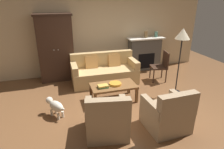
{
  "coord_description": "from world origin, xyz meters",
  "views": [
    {
      "loc": [
        -1.45,
        -3.77,
        2.44
      ],
      "look_at": [
        -0.09,
        0.76,
        0.55
      ],
      "focal_mm": 31.78,
      "sensor_mm": 36.0,
      "label": 1
    }
  ],
  "objects_px": {
    "couch": "(104,72)",
    "coffee_table": "(113,87)",
    "fruit_bowl": "(115,84)",
    "armchair_near_right": "(167,115)",
    "armchair_near_left": "(107,120)",
    "side_chair_wooden": "(162,64)",
    "book_stack": "(103,86)",
    "dog": "(55,106)",
    "floor_lamp": "(182,38)",
    "armoire": "(56,48)",
    "mantel_vase_bronze": "(146,34)",
    "mantel_vase_jade": "(156,34)",
    "fireplace": "(144,53)"
  },
  "relations": [
    {
      "from": "couch",
      "to": "coffee_table",
      "type": "height_order",
      "value": "couch"
    },
    {
      "from": "fruit_bowl",
      "to": "armchair_near_right",
      "type": "relative_size",
      "value": 0.34
    },
    {
      "from": "armchair_near_left",
      "to": "side_chair_wooden",
      "type": "bearing_deg",
      "value": 41.58
    },
    {
      "from": "book_stack",
      "to": "dog",
      "type": "bearing_deg",
      "value": -168.09
    },
    {
      "from": "floor_lamp",
      "to": "armchair_near_left",
      "type": "bearing_deg",
      "value": -152.9
    },
    {
      "from": "armoire",
      "to": "book_stack",
      "type": "height_order",
      "value": "armoire"
    },
    {
      "from": "mantel_vase_bronze",
      "to": "dog",
      "type": "relative_size",
      "value": 0.45
    },
    {
      "from": "fruit_bowl",
      "to": "mantel_vase_bronze",
      "type": "height_order",
      "value": "mantel_vase_bronze"
    },
    {
      "from": "fruit_bowl",
      "to": "dog",
      "type": "distance_m",
      "value": 1.48
    },
    {
      "from": "couch",
      "to": "mantel_vase_jade",
      "type": "distance_m",
      "value": 2.32
    },
    {
      "from": "dog",
      "to": "floor_lamp",
      "type": "bearing_deg",
      "value": 4.4
    },
    {
      "from": "fireplace",
      "to": "mantel_vase_jade",
      "type": "bearing_deg",
      "value": -2.7
    },
    {
      "from": "mantel_vase_bronze",
      "to": "armchair_near_left",
      "type": "bearing_deg",
      "value": -125.62
    },
    {
      "from": "coffee_table",
      "to": "book_stack",
      "type": "xyz_separation_m",
      "value": [
        -0.28,
        -0.07,
        0.09
      ]
    },
    {
      "from": "couch",
      "to": "dog",
      "type": "relative_size",
      "value": 3.91
    },
    {
      "from": "fireplace",
      "to": "side_chair_wooden",
      "type": "relative_size",
      "value": 1.4
    },
    {
      "from": "mantel_vase_bronze",
      "to": "mantel_vase_jade",
      "type": "height_order",
      "value": "mantel_vase_bronze"
    },
    {
      "from": "fireplace",
      "to": "book_stack",
      "type": "relative_size",
      "value": 5.03
    },
    {
      "from": "armchair_near_right",
      "to": "mantel_vase_jade",
      "type": "bearing_deg",
      "value": 66.24
    },
    {
      "from": "side_chair_wooden",
      "to": "floor_lamp",
      "type": "distance_m",
      "value": 1.3
    },
    {
      "from": "fireplace",
      "to": "couch",
      "type": "height_order",
      "value": "fireplace"
    },
    {
      "from": "armchair_near_right",
      "to": "floor_lamp",
      "type": "relative_size",
      "value": 0.51
    },
    {
      "from": "book_stack",
      "to": "mantel_vase_bronze",
      "type": "relative_size",
      "value": 1.14
    },
    {
      "from": "book_stack",
      "to": "dog",
      "type": "height_order",
      "value": "book_stack"
    },
    {
      "from": "mantel_vase_bronze",
      "to": "armchair_near_right",
      "type": "bearing_deg",
      "value": -107.91
    },
    {
      "from": "side_chair_wooden",
      "to": "mantel_vase_jade",
      "type": "bearing_deg",
      "value": 72.98
    },
    {
      "from": "armoire",
      "to": "floor_lamp",
      "type": "relative_size",
      "value": 1.16
    },
    {
      "from": "mantel_vase_jade",
      "to": "side_chair_wooden",
      "type": "distance_m",
      "value": 1.32
    },
    {
      "from": "armchair_near_left",
      "to": "mantel_vase_jade",
      "type": "bearing_deg",
      "value": 49.96
    },
    {
      "from": "side_chair_wooden",
      "to": "floor_lamp",
      "type": "relative_size",
      "value": 0.53
    },
    {
      "from": "couch",
      "to": "coffee_table",
      "type": "xyz_separation_m",
      "value": [
        -0.07,
        -1.17,
        0.05
      ]
    },
    {
      "from": "armoire",
      "to": "mantel_vase_jade",
      "type": "relative_size",
      "value": 11.0
    },
    {
      "from": "coffee_table",
      "to": "armchair_near_right",
      "type": "relative_size",
      "value": 1.25
    },
    {
      "from": "dog",
      "to": "mantel_vase_jade",
      "type": "bearing_deg",
      "value": 31.97
    },
    {
      "from": "fireplace",
      "to": "couch",
      "type": "xyz_separation_m",
      "value": [
        -1.64,
        -0.72,
        -0.25
      ]
    },
    {
      "from": "armchair_near_right",
      "to": "floor_lamp",
      "type": "height_order",
      "value": "floor_lamp"
    },
    {
      "from": "fireplace",
      "to": "armchair_near_right",
      "type": "distance_m",
      "value": 3.44
    },
    {
      "from": "couch",
      "to": "side_chair_wooden",
      "type": "relative_size",
      "value": 2.15
    },
    {
      "from": "side_chair_wooden",
      "to": "book_stack",
      "type": "bearing_deg",
      "value": -157.02
    },
    {
      "from": "armchair_near_left",
      "to": "floor_lamp",
      "type": "height_order",
      "value": "floor_lamp"
    },
    {
      "from": "armoire",
      "to": "coffee_table",
      "type": "relative_size",
      "value": 1.8
    },
    {
      "from": "fireplace",
      "to": "mantel_vase_jade",
      "type": "height_order",
      "value": "mantel_vase_jade"
    },
    {
      "from": "floor_lamp",
      "to": "book_stack",
      "type": "bearing_deg",
      "value": -179.86
    },
    {
      "from": "armoire",
      "to": "couch",
      "type": "height_order",
      "value": "armoire"
    },
    {
      "from": "coffee_table",
      "to": "dog",
      "type": "distance_m",
      "value": 1.43
    },
    {
      "from": "side_chair_wooden",
      "to": "dog",
      "type": "bearing_deg",
      "value": -160.78
    },
    {
      "from": "book_stack",
      "to": "couch",
      "type": "bearing_deg",
      "value": 74.3
    },
    {
      "from": "side_chair_wooden",
      "to": "mantel_vase_bronze",
      "type": "bearing_deg",
      "value": 92.71
    },
    {
      "from": "mantel_vase_jade",
      "to": "side_chair_wooden",
      "type": "bearing_deg",
      "value": -107.02
    },
    {
      "from": "couch",
      "to": "side_chair_wooden",
      "type": "height_order",
      "value": "side_chair_wooden"
    }
  ]
}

